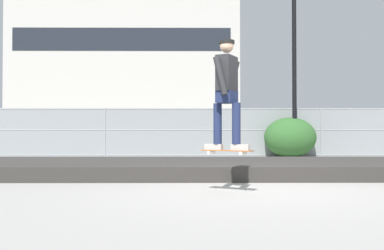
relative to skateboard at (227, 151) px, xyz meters
name	(u,v)px	position (x,y,z in m)	size (l,w,h in m)	color
ground_plane	(247,190)	(0.35, 0.32, -0.63)	(120.00, 120.00, 0.00)	gray
gravel_berm	(231,167)	(0.35, 2.92, -0.49)	(14.02, 3.42, 0.28)	#33302D
skateboard	(227,151)	(0.00, 0.00, 0.00)	(0.80, 0.55, 0.07)	#9E5B33
skater	(227,87)	(0.00, 0.00, 0.97)	(0.68, 0.62, 1.70)	#B2ADA8
chain_fence	(213,132)	(0.35, 9.55, 0.30)	(24.74, 0.06, 1.85)	gray
street_lamp	(294,43)	(3.29, 8.89, 3.57)	(0.44, 0.44, 6.74)	black
parked_car_near	(90,134)	(-4.97, 12.34, 0.20)	(4.43, 2.00, 1.66)	maroon
parked_car_mid	(231,134)	(1.31, 12.39, 0.20)	(4.40, 1.95, 1.66)	navy
library_building	(128,66)	(-7.85, 44.01, 8.30)	(25.71, 10.15, 17.86)	#B2AFA8
shrub_left	(290,137)	(3.17, 9.09, 0.11)	(1.92, 1.57, 1.48)	#2D5B28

